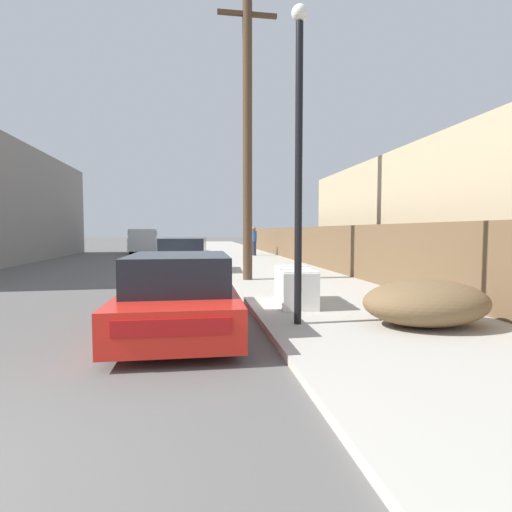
# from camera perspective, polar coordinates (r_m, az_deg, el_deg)

# --- Properties ---
(sidewalk_curb) EXTENTS (4.20, 63.00, 0.12)m
(sidewalk_curb) POSITION_cam_1_polar(r_m,az_deg,el_deg) (26.18, -1.76, 0.16)
(sidewalk_curb) COLOR #ADA89E
(sidewalk_curb) RESTS_ON ground
(discarded_fridge) EXTENTS (0.85, 1.71, 0.77)m
(discarded_fridge) POSITION_cam_1_polar(r_m,az_deg,el_deg) (8.32, 5.60, -4.30)
(discarded_fridge) COLOR white
(discarded_fridge) RESTS_ON sidewalk_curb
(parked_sports_car_red) EXTENTS (1.82, 4.39, 1.26)m
(parked_sports_car_red) POSITION_cam_1_polar(r_m,az_deg,el_deg) (6.79, -10.78, -5.44)
(parked_sports_car_red) COLOR red
(parked_sports_car_red) RESTS_ON ground
(car_parked_mid) EXTENTS (2.15, 4.77, 1.36)m
(car_parked_mid) POSITION_cam_1_polar(r_m,az_deg,el_deg) (15.55, -10.21, -0.13)
(car_parked_mid) COLOR silver
(car_parked_mid) RESTS_ON ground
(pickup_truck) EXTENTS (2.16, 5.46, 1.76)m
(pickup_truck) POSITION_cam_1_polar(r_m,az_deg,el_deg) (30.42, -15.64, 2.07)
(pickup_truck) COLOR silver
(pickup_truck) RESTS_ON ground
(utility_pole) EXTENTS (1.80, 0.29, 8.89)m
(utility_pole) POSITION_cam_1_polar(r_m,az_deg,el_deg) (12.75, -1.23, 17.45)
(utility_pole) COLOR #4C3826
(utility_pole) RESTS_ON sidewalk_curb
(street_lamp) EXTENTS (0.26, 0.26, 5.04)m
(street_lamp) POSITION_cam_1_polar(r_m,az_deg,el_deg) (6.62, 6.14, 15.66)
(street_lamp) COLOR black
(street_lamp) RESTS_ON sidewalk_curb
(brush_pile) EXTENTS (2.06, 1.45, 0.74)m
(brush_pile) POSITION_cam_1_polar(r_m,az_deg,el_deg) (6.97, 23.13, -6.15)
(brush_pile) COLOR brown
(brush_pile) RESTS_ON sidewalk_curb
(wooden_fence) EXTENTS (0.08, 38.16, 1.70)m
(wooden_fence) POSITION_cam_1_polar(r_m,az_deg,el_deg) (23.32, 3.97, 1.97)
(wooden_fence) COLOR brown
(wooden_fence) RESTS_ON sidewalk_curb
(building_right_house) EXTENTS (6.00, 12.07, 4.10)m
(building_right_house) POSITION_cam_1_polar(r_m,az_deg,el_deg) (15.72, 26.36, 4.75)
(building_right_house) COLOR tan
(building_right_house) RESTS_ON ground
(pedestrian) EXTENTS (0.34, 0.34, 1.77)m
(pedestrian) POSITION_cam_1_polar(r_m,az_deg,el_deg) (24.60, -0.29, 2.22)
(pedestrian) COLOR #282D42
(pedestrian) RESTS_ON sidewalk_curb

